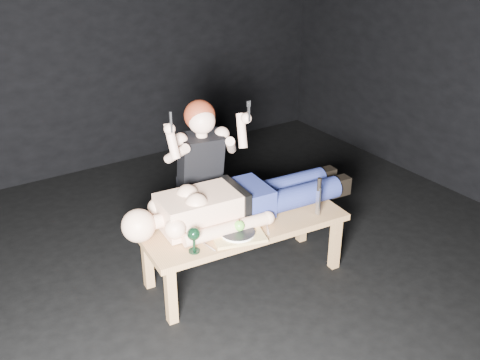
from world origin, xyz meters
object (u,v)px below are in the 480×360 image
at_px(goblet, 194,240).
at_px(carving_knife, 318,197).
at_px(table, 244,250).
at_px(serving_tray, 238,235).
at_px(lying_man, 243,196).
at_px(kneeling_woman, 198,172).

relative_size(goblet, carving_knife, 0.59).
relative_size(table, serving_tray, 4.22).
bearing_deg(lying_man, table, -113.58).
bearing_deg(serving_tray, table, 44.79).
distance_m(lying_man, carving_knife, 0.52).
height_order(serving_tray, carving_knife, carving_knife).
height_order(goblet, carving_knife, carving_knife).
distance_m(goblet, carving_knife, 0.95).
height_order(lying_man, kneeling_woman, kneeling_woman).
distance_m(lying_man, goblet, 0.58).
height_order(kneeling_woman, carving_knife, kneeling_woman).
distance_m(lying_man, serving_tray, 0.34).
height_order(kneeling_woman, serving_tray, kneeling_woman).
height_order(table, carving_knife, carving_knife).
bearing_deg(lying_man, serving_tray, -124.27).
distance_m(lying_man, kneeling_woman, 0.47).
bearing_deg(serving_tray, kneeling_woman, 82.33).
bearing_deg(kneeling_woman, goblet, -110.59).
distance_m(serving_tray, goblet, 0.33).
distance_m(table, carving_knife, 0.64).
xyz_separation_m(kneeling_woman, carving_knife, (0.53, -0.76, -0.03)).
height_order(table, serving_tray, serving_tray).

